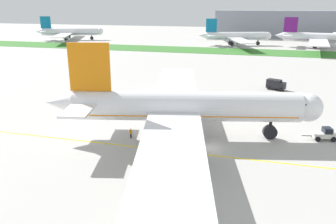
# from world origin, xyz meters

# --- Properties ---
(ground_plane) EXTENTS (600.00, 600.00, 0.00)m
(ground_plane) POSITION_xyz_m (0.00, 0.00, 0.00)
(ground_plane) COLOR #ADAAA5
(ground_plane) RESTS_ON ground
(apron_taxi_line) EXTENTS (280.00, 0.36, 0.01)m
(apron_taxi_line) POSITION_xyz_m (0.00, -2.71, 0.00)
(apron_taxi_line) COLOR yellow
(apron_taxi_line) RESTS_ON ground
(grass_median_strip) EXTENTS (320.00, 24.00, 0.10)m
(grass_median_strip) POSITION_xyz_m (0.00, 120.40, 0.05)
(grass_median_strip) COLOR #38722D
(grass_median_strip) RESTS_ON ground
(airliner_foreground) EXTENTS (47.01, 74.84, 16.47)m
(airliner_foreground) POSITION_xyz_m (-5.42, 3.45, 5.59)
(airliner_foreground) COLOR white
(airliner_foreground) RESTS_ON ground
(pushback_tug) EXTENTS (5.72, 3.34, 2.12)m
(pushback_tug) POSITION_xyz_m (18.70, 8.99, 0.97)
(pushback_tug) COLOR white
(pushback_tug) RESTS_ON ground
(ground_crew_wingwalker_port) EXTENTS (0.45, 0.47, 1.59)m
(ground_crew_wingwalker_port) POSITION_xyz_m (-2.19, 5.12, 0.97)
(ground_crew_wingwalker_port) COLOR black
(ground_crew_wingwalker_port) RESTS_ON ground
(ground_crew_marshaller_front) EXTENTS (0.36, 0.61, 1.77)m
(ground_crew_marshaller_front) POSITION_xyz_m (-13.93, 0.69, 1.08)
(ground_crew_marshaller_front) COLOR black
(ground_crew_marshaller_front) RESTS_ON ground
(service_truck_baggage_loader) EXTENTS (5.40, 4.04, 2.77)m
(service_truck_baggage_loader) POSITION_xyz_m (11.62, 44.24, 1.51)
(service_truck_baggage_loader) COLOR black
(service_truck_baggage_loader) RESTS_ON ground
(parked_airliner_far_left) EXTENTS (41.20, 66.20, 14.85)m
(parked_airliner_far_left) POSITION_xyz_m (-113.19, 148.74, 5.04)
(parked_airliner_far_left) COLOR white
(parked_airliner_far_left) RESTS_ON ground
(parked_airliner_far_centre) EXTENTS (40.19, 64.10, 14.63)m
(parked_airliner_far_centre) POSITION_xyz_m (-7.84, 146.95, 4.96)
(parked_airliner_far_centre) COLOR white
(parked_airliner_far_centre) RESTS_ON ground
(parked_airliner_far_right) EXTENTS (47.45, 75.66, 15.60)m
(parked_airliner_far_right) POSITION_xyz_m (36.94, 146.39, 5.30)
(parked_airliner_far_right) COLOR white
(parked_airliner_far_right) RESTS_ON ground
(terminal_building) EXTENTS (112.25, 20.00, 18.00)m
(terminal_building) POSITION_xyz_m (30.91, 201.35, 9.00)
(terminal_building) COLOR gray
(terminal_building) RESTS_ON ground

